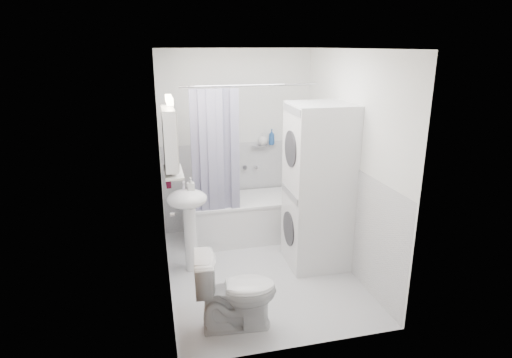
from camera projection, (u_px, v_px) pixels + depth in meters
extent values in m
plane|color=silver|center=(260.00, 271.00, 4.81)|extent=(2.60, 2.60, 0.00)
plane|color=white|center=(236.00, 143.00, 5.66)|extent=(2.00, 0.00, 2.00)
plane|color=white|center=(303.00, 215.00, 3.25)|extent=(2.00, 0.00, 2.00)
plane|color=white|center=(163.00, 176.00, 4.22)|extent=(0.00, 2.60, 2.60)
plane|color=white|center=(349.00, 163.00, 4.68)|extent=(0.00, 2.60, 2.60)
plane|color=white|center=(261.00, 49.00, 4.09)|extent=(2.60, 2.60, 0.00)
plane|color=white|center=(237.00, 186.00, 5.82)|extent=(1.98, 0.00, 1.98)
plane|color=white|center=(168.00, 231.00, 4.41)|extent=(0.00, 2.58, 2.58)
plane|color=white|center=(345.00, 214.00, 4.86)|extent=(0.00, 2.58, 2.58)
plane|color=brown|center=(171.00, 229.00, 3.47)|extent=(0.00, 2.00, 2.00)
cylinder|color=silver|center=(172.00, 214.00, 3.79)|extent=(0.04, 0.04, 0.04)
cube|color=white|center=(247.00, 219.00, 5.60)|extent=(1.41, 0.66, 0.52)
cube|color=white|center=(247.00, 199.00, 5.52)|extent=(1.43, 0.68, 0.03)
cube|color=silver|center=(247.00, 208.00, 5.55)|extent=(1.23, 0.48, 0.20)
cylinder|color=silver|center=(256.00, 167.00, 5.77)|extent=(0.04, 0.12, 0.04)
cylinder|color=silver|center=(251.00, 85.00, 4.82)|extent=(1.61, 0.02, 0.02)
cube|color=#161447|center=(196.00, 153.00, 4.89)|extent=(0.10, 0.02, 1.45)
cube|color=#161447|center=(204.00, 153.00, 4.92)|extent=(0.10, 0.02, 1.45)
cube|color=#161447|center=(212.00, 152.00, 4.94)|extent=(0.10, 0.02, 1.45)
cube|color=#161447|center=(219.00, 152.00, 4.96)|extent=(0.10, 0.02, 1.45)
cube|color=#161447|center=(227.00, 151.00, 4.98)|extent=(0.10, 0.02, 1.45)
cube|color=#161447|center=(235.00, 151.00, 5.00)|extent=(0.10, 0.02, 1.45)
ellipsoid|color=white|center=(187.00, 199.00, 4.60)|extent=(0.44, 0.37, 0.20)
cylinder|color=white|center=(191.00, 239.00, 4.74)|extent=(0.14, 0.14, 0.75)
cylinder|color=silver|center=(183.00, 185.00, 4.69)|extent=(0.03, 0.03, 0.14)
cylinder|color=silver|center=(183.00, 180.00, 4.63)|extent=(0.02, 0.10, 0.02)
cube|color=white|center=(169.00, 138.00, 4.23)|extent=(0.12, 0.50, 0.60)
cube|color=white|center=(176.00, 138.00, 4.25)|extent=(0.01, 0.47, 0.57)
cube|color=#FFEABF|center=(169.00, 100.00, 4.12)|extent=(0.06, 0.45, 0.06)
cube|color=silver|center=(173.00, 172.00, 4.34)|extent=(0.18, 0.54, 0.02)
cube|color=silver|center=(259.00, 146.00, 5.68)|extent=(0.22, 0.06, 0.02)
cube|color=#530C20|center=(166.00, 153.00, 4.55)|extent=(0.05, 0.30, 0.71)
cube|color=#530C20|center=(167.00, 122.00, 4.46)|extent=(0.03, 0.26, 0.08)
cylinder|color=silver|center=(163.00, 119.00, 4.44)|extent=(0.02, 0.04, 0.02)
cube|color=white|center=(316.00, 225.00, 4.89)|extent=(0.67, 0.67, 0.92)
cylinder|color=#2D2D33|center=(289.00, 229.00, 4.82)|extent=(0.03, 0.39, 0.39)
cube|color=gray|center=(290.00, 194.00, 4.70)|extent=(0.03, 0.59, 0.08)
cube|color=white|center=(320.00, 146.00, 4.62)|extent=(0.67, 0.67, 0.92)
cylinder|color=#2D2D33|center=(291.00, 149.00, 4.55)|extent=(0.03, 0.39, 0.39)
cube|color=gray|center=(292.00, 110.00, 4.42)|extent=(0.03, 0.59, 0.08)
imported|color=white|center=(236.00, 291.00, 3.77)|extent=(0.76, 0.47, 0.71)
imported|color=gray|center=(191.00, 189.00, 4.60)|extent=(0.08, 0.17, 0.08)
imported|color=gray|center=(174.00, 172.00, 4.19)|extent=(0.07, 0.18, 0.07)
imported|color=gray|center=(172.00, 163.00, 4.43)|extent=(0.10, 0.09, 0.10)
imported|color=gray|center=(263.00, 140.00, 5.67)|extent=(0.13, 0.17, 0.13)
imported|color=#255295|center=(272.00, 142.00, 5.71)|extent=(0.08, 0.21, 0.08)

